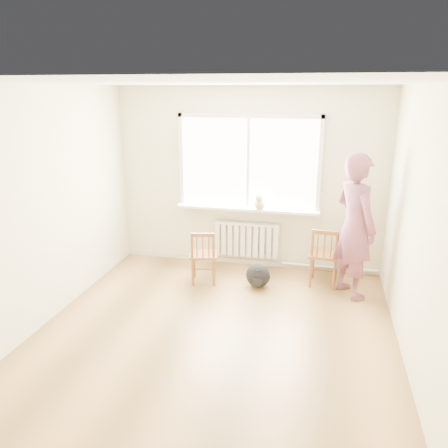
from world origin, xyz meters
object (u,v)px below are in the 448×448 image
Objects in this scene: chair_left at (203,257)px; backpack at (258,275)px; chair_right at (324,257)px; person at (355,227)px; cat at (260,202)px.

chair_left reaches higher than backpack.
chair_right reaches higher than backpack.
person is 1.43m from cat.
person is 1.46m from backpack.
backpack is at bearing -83.19° from cat.
chair_left is 0.92× the size of chair_right.
cat is at bearing 97.87° from backpack.
cat is 1.08m from backpack.
chair_right reaches higher than chair_left.
person reaches higher than cat.
backpack is (-1.23, -0.06, -0.78)m from person.
backpack is at bearing 58.34° from person.
backpack is at bearing 170.73° from chair_left.
chair_left is at bearing -137.84° from cat.
backpack is at bearing 20.68° from chair_right.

